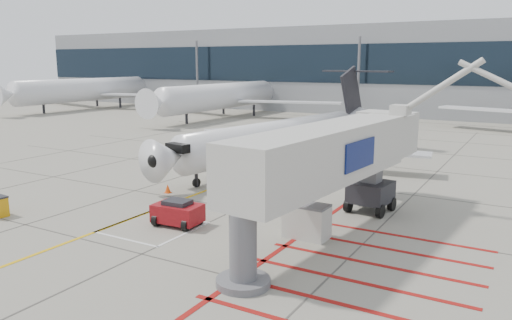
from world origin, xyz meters
The scene contains 11 objects.
ground_plane centered at (0.00, 0.00, 0.00)m, with size 260.00×260.00×0.00m, color gray.
regional_jet centered at (-3.99, 13.62, 3.84)m, with size 23.24×29.30×7.68m, color silver, non-canonical shape.
jet_bridge centered at (6.10, 1.67, 3.58)m, with size 8.47×17.89×7.16m, color beige, non-canonical shape.
pushback_tug centered at (-1.12, -0.09, 0.71)m, with size 2.43×1.52×1.42m, color maroon, non-canonical shape.
baggage_cart centered at (-0.51, 7.84, 0.53)m, with size 1.68×1.06×1.06m, color slate, non-canonical shape.
ground_power_unit centered at (5.36, 1.56, 0.82)m, with size 2.08×1.21×1.65m, color beige, non-canonical shape.
cone_nose centered at (-5.81, 4.70, 0.28)m, with size 0.41×0.41×0.57m, color #F84C0D.
cone_side centered at (3.55, 5.60, 0.26)m, with size 0.37×0.37×0.52m, color orange.
terminal_glass_band centered at (10.00, 55.95, 8.00)m, with size 180.00×0.10×6.00m, color black.
bg_aircraft_a centered at (-56.34, 46.00, 6.04)m, with size 36.26×40.29×12.09m, color silver, non-canonical shape.
bg_aircraft_b centered at (-27.49, 46.00, 5.71)m, with size 34.29×38.10×11.43m, color silver, non-canonical shape.
Camera 1 is at (14.66, -19.32, 8.25)m, focal length 35.00 mm.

